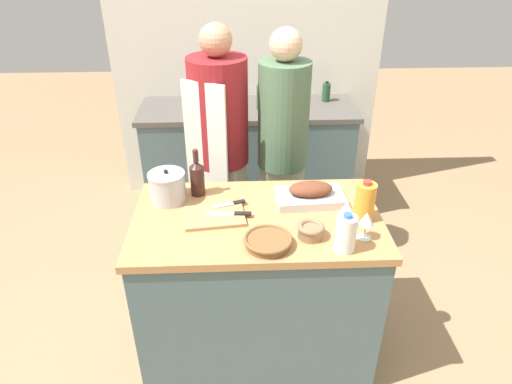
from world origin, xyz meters
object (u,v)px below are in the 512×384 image
object	(u,v)px
person_cook_aproned	(220,144)
milk_jug	(346,233)
roasting_pan	(310,194)
condiment_bottle_tall	(326,92)
knife_paring	(231,204)
wine_glass_right	(347,208)
knife_chef	(231,214)
stock_pot	(167,187)
wicker_basket	(268,241)
wine_glass_left	(366,220)
cutting_board	(215,217)
mixing_bowl	(311,230)
person_cook_guest	(283,146)
juice_jug	(365,202)
condiment_bottle_short	(261,97)
wine_bottle_green	(197,177)

from	to	relation	value
person_cook_aproned	milk_jug	bearing A→B (deg)	-35.16
roasting_pan	condiment_bottle_tall	distance (m)	1.61
milk_jug	knife_paring	bearing A→B (deg)	143.43
wine_glass_right	knife_chef	distance (m)	0.58
stock_pot	knife_chef	size ratio (longest dim) A/B	0.84
wicker_basket	wine_glass_left	xyz separation A→B (m)	(0.46, 0.04, 0.08)
cutting_board	stock_pot	bearing A→B (deg)	143.50
knife_chef	person_cook_aproned	size ratio (longest dim) A/B	0.13
mixing_bowl	cutting_board	bearing A→B (deg)	158.73
condiment_bottle_tall	person_cook_aproned	world-z (taller)	person_cook_aproned
wine_glass_right	condiment_bottle_tall	distance (m)	1.81
knife_chef	cutting_board	bearing A→B (deg)	-176.73
mixing_bowl	person_cook_guest	distance (m)	0.97
juice_jug	wine_glass_right	size ratio (longest dim) A/B	1.61
cutting_board	person_cook_aproned	bearing A→B (deg)	89.61
mixing_bowl	condiment_bottle_short	xyz separation A→B (m)	(-0.14, 1.72, 0.07)
stock_pot	cutting_board	bearing A→B (deg)	-36.50
stock_pot	milk_jug	bearing A→B (deg)	-28.84
mixing_bowl	knife_chef	xyz separation A→B (m)	(-0.38, 0.18, -0.02)
mixing_bowl	milk_jug	bearing A→B (deg)	-36.51
juice_jug	condiment_bottle_tall	size ratio (longest dim) A/B	1.32
knife_chef	stock_pot	bearing A→B (deg)	151.34
condiment_bottle_tall	condiment_bottle_short	world-z (taller)	condiment_bottle_short
wine_glass_left	wine_glass_right	distance (m)	0.13
juice_jug	wine_glass_right	world-z (taller)	juice_jug
wine_glass_left	knife_chef	distance (m)	0.67
knife_paring	knife_chef	bearing A→B (deg)	-90.23
person_cook_aproned	knife_chef	bearing A→B (deg)	-57.91
knife_paring	person_cook_guest	size ratio (longest dim) A/B	0.10
milk_jug	knife_chef	size ratio (longest dim) A/B	0.84
wicker_basket	person_cook_guest	size ratio (longest dim) A/B	0.13
juice_jug	knife_paring	size ratio (longest dim) A/B	1.27
stock_pot	wine_glass_left	bearing A→B (deg)	-21.74
knife_paring	wine_bottle_green	bearing A→B (deg)	141.16
knife_paring	person_cook_guest	distance (m)	0.77
roasting_pan	mixing_bowl	size ratio (longest dim) A/B	2.88
cutting_board	person_cook_guest	size ratio (longest dim) A/B	0.19
wine_glass_left	condiment_bottle_tall	xyz separation A→B (m)	(0.15, 1.91, -0.02)
juice_jug	stock_pot	bearing A→B (deg)	167.22
juice_jug	wine_bottle_green	distance (m)	0.89
juice_jug	condiment_bottle_short	distance (m)	1.64
juice_jug	knife_chef	distance (m)	0.67
juice_jug	condiment_bottle_short	bearing A→B (deg)	105.14
wine_glass_right	person_cook_guest	bearing A→B (deg)	104.57
stock_pot	wine_glass_right	size ratio (longest dim) A/B	1.43
stock_pot	condiment_bottle_short	size ratio (longest dim) A/B	0.92
cutting_board	knife_paring	distance (m)	0.13
wine_glass_right	knife_chef	bearing A→B (deg)	170.92
mixing_bowl	knife_chef	distance (m)	0.42
wine_bottle_green	condiment_bottle_short	bearing A→B (deg)	72.39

